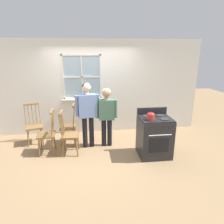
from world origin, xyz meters
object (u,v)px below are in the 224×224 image
chair_center_cluster (47,134)px  chair_near_stove (34,126)px  chair_by_window (69,126)px  kettle (151,116)px  chair_near_wall (69,135)px  potted_plant (88,96)px  person_teen_center (107,111)px  stove (154,136)px  person_elderly_left (87,109)px

chair_center_cluster → chair_near_stove: size_ratio=1.00×
chair_by_window → kettle: kettle is taller
chair_near_wall → chair_near_stove: (-0.96, 0.70, 0.00)m
chair_center_cluster → chair_near_stove: 0.75m
chair_center_cluster → potted_plant: bearing=136.2°
chair_near_wall → person_teen_center: person_teen_center is taller
potted_plant → chair_near_stove: bearing=-158.5°
stove → chair_near_wall: bearing=170.5°
chair_center_cluster → stove: size_ratio=0.97×
person_elderly_left → potted_plant: (0.03, 0.97, 0.12)m
chair_near_stove → potted_plant: 1.68m
chair_near_wall → person_elderly_left: size_ratio=0.64×
kettle → person_elderly_left: bearing=150.8°
chair_by_window → stove: 2.21m
chair_near_stove → stove: stove is taller
chair_near_stove → person_teen_center: size_ratio=0.70×
chair_center_cluster → kettle: size_ratio=4.28×
chair_near_wall → person_elderly_left: (0.45, 0.30, 0.54)m
person_teen_center → stove: bearing=-28.6°
chair_center_cluster → kettle: (2.32, -0.55, 0.55)m
chair_by_window → chair_near_wall: 0.57m
chair_by_window → person_elderly_left: 0.79m
person_elderly_left → kettle: (1.36, -0.76, 0.02)m
person_teen_center → stove: person_teen_center is taller
kettle → potted_plant: bearing=127.7°
chair_by_window → potted_plant: 1.09m
chair_by_window → chair_near_wall: (0.05, -0.57, 0.00)m
potted_plant → person_teen_center: bearing=-65.1°
person_elderly_left → stove: person_elderly_left is taller
chair_near_wall → chair_center_cluster: (-0.52, 0.09, 0.00)m
chair_near_stove → potted_plant: size_ratio=2.98×
person_teen_center → kettle: bearing=-38.2°
kettle → potted_plant: potted_plant is taller
person_teen_center → potted_plant: size_ratio=4.24×
chair_near_stove → stove: 3.10m
person_teen_center → stove: 1.30m
chair_center_cluster → kettle: kettle is taller
chair_by_window → potted_plant: bearing=141.9°
chair_near_wall → kettle: size_ratio=4.28×
chair_near_stove → chair_by_window: bearing=-23.8°
person_elderly_left → chair_by_window: bearing=141.1°
chair_by_window → stove: size_ratio=0.97×
chair_near_stove → potted_plant: (1.44, 0.57, 0.66)m
person_elderly_left → kettle: bearing=-39.4°
potted_plant → chair_center_cluster: bearing=-130.3°
chair_by_window → potted_plant: potted_plant is taller
chair_center_cluster → kettle: 2.45m
chair_near_wall → kettle: (1.80, -0.46, 0.55)m
chair_near_wall → potted_plant: (0.47, 1.26, 0.66)m
chair_center_cluster → potted_plant: (0.99, 1.17, 0.66)m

